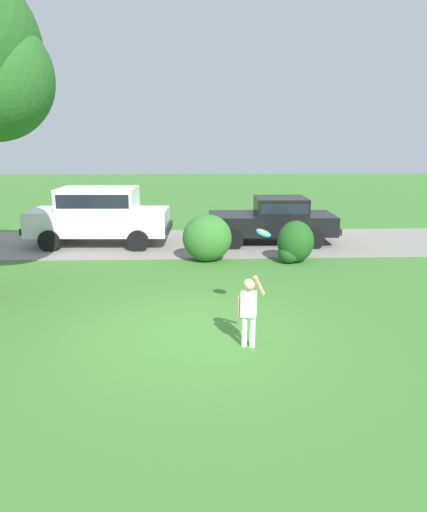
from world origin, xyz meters
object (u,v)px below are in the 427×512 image
object	(u,v)px
parked_sedan	(274,218)
child_thrower	(249,307)
parked_suv	(99,213)
frisbee	(264,233)

from	to	relation	value
parked_sedan	child_thrower	xyz separation A→B (m)	(-1.78, -8.11, -0.13)
parked_suv	child_thrower	world-z (taller)	parked_suv
parked_suv	frisbee	size ratio (longest dim) A/B	16.45
parked_sedan	frisbee	distance (m)	7.24
parked_suv	parked_sedan	bearing A→B (deg)	0.76
child_thrower	parked_suv	bearing A→B (deg)	116.74
parked_sedan	parked_suv	xyz separation A→B (m)	(-5.83, -0.08, 0.23)
parked_sedan	child_thrower	size ratio (longest dim) A/B	3.46
parked_suv	frisbee	world-z (taller)	parked_suv
frisbee	parked_suv	bearing A→B (deg)	122.41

